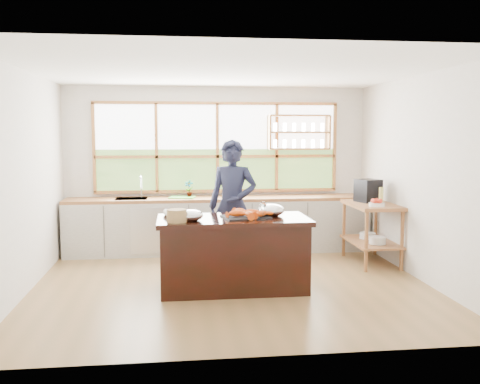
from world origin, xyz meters
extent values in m
plane|color=olive|center=(0.00, 0.00, 0.00)|extent=(5.00, 5.00, 0.00)
cube|color=silver|center=(0.00, 2.25, 1.35)|extent=(5.00, 0.02, 2.70)
cube|color=silver|center=(0.00, -2.25, 1.35)|extent=(5.00, 0.02, 2.70)
cube|color=silver|center=(-2.50, 0.00, 1.35)|extent=(0.02, 4.50, 2.70)
cube|color=silver|center=(2.50, 0.00, 1.35)|extent=(0.02, 4.50, 2.70)
cube|color=white|center=(0.00, 0.00, 2.70)|extent=(5.00, 4.50, 0.02)
cube|color=#AE6136|center=(0.00, 2.22, 1.70)|extent=(4.05, 0.06, 1.50)
cube|color=white|center=(0.00, 2.24, 2.05)|extent=(3.98, 0.01, 0.75)
cube|color=#2F5C23|center=(0.00, 2.24, 1.32)|extent=(3.98, 0.01, 0.70)
cube|color=#AE6136|center=(1.35, 2.11, 2.23)|extent=(1.00, 0.28, 0.03)
cube|color=#AE6136|center=(1.35, 2.11, 1.95)|extent=(1.00, 0.28, 0.03)
cube|color=#AE6136|center=(1.35, 2.11, 1.67)|extent=(1.00, 0.28, 0.03)
cube|color=#AE6136|center=(0.85, 2.11, 1.95)|extent=(0.03, 0.28, 0.55)
cube|color=#AE6136|center=(1.85, 2.11, 1.95)|extent=(0.03, 0.28, 0.55)
cube|color=beige|center=(0.00, 1.94, 0.42)|extent=(4.90, 0.62, 0.85)
cube|color=silver|center=(-1.10, 1.62, 0.43)|extent=(0.60, 0.01, 0.72)
cube|color=brown|center=(0.00, 1.94, 0.88)|extent=(4.90, 0.62, 0.05)
cube|color=silver|center=(-1.40, 1.94, 0.82)|extent=(0.50, 0.42, 0.16)
cube|color=brown|center=(2.45, 0.40, 0.45)|extent=(0.04, 0.04, 0.90)
cube|color=brown|center=(2.45, 1.40, 0.45)|extent=(0.04, 0.04, 0.90)
cube|color=brown|center=(1.93, 0.40, 0.45)|extent=(0.04, 0.04, 0.90)
cube|color=brown|center=(1.93, 1.40, 0.45)|extent=(0.04, 0.04, 0.90)
cube|color=brown|center=(2.19, 0.90, 0.32)|extent=(0.62, 1.10, 0.03)
cube|color=brown|center=(2.19, 0.90, 0.88)|extent=(0.62, 1.10, 0.05)
cylinder|color=silver|center=(2.19, 0.65, 0.39)|extent=(0.24, 0.24, 0.11)
cylinder|color=silver|center=(2.19, 1.05, 0.38)|extent=(0.24, 0.24, 0.09)
cube|color=black|center=(0.00, -0.20, 0.42)|extent=(1.77, 0.82, 0.84)
cube|color=black|center=(0.00, -0.20, 0.87)|extent=(1.85, 0.90, 0.06)
imported|color=#181C33|center=(0.09, 0.68, 0.92)|extent=(0.77, 0.62, 1.85)
imported|color=slate|center=(-0.48, 2.00, 1.04)|extent=(0.17, 0.14, 0.28)
cube|color=green|center=(-0.59, 1.94, 0.91)|extent=(0.45, 0.38, 0.01)
cube|color=black|center=(2.19, 1.08, 1.07)|extent=(0.39, 0.40, 0.34)
cylinder|color=#B7B95B|center=(2.24, 0.68, 1.03)|extent=(0.08, 0.08, 0.26)
cylinder|color=silver|center=(2.14, 0.59, 0.93)|extent=(0.22, 0.22, 0.05)
sphere|color=red|center=(2.19, 0.59, 0.97)|extent=(0.07, 0.07, 0.07)
sphere|color=red|center=(2.16, 0.64, 0.97)|extent=(0.07, 0.07, 0.07)
sphere|color=red|center=(2.10, 0.62, 0.97)|extent=(0.07, 0.07, 0.07)
sphere|color=red|center=(2.10, 0.56, 0.97)|extent=(0.07, 0.07, 0.07)
sphere|color=red|center=(2.16, 0.54, 0.97)|extent=(0.07, 0.07, 0.07)
cube|color=black|center=(0.16, -0.20, 0.91)|extent=(0.62, 0.50, 0.02)
ellipsoid|color=#DF440A|center=(0.04, -0.25, 0.96)|extent=(0.23, 0.15, 0.08)
ellipsoid|color=#DF440A|center=(0.24, -0.18, 0.96)|extent=(0.23, 0.14, 0.08)
ellipsoid|color=#DF440A|center=(0.34, -0.30, 0.96)|extent=(0.21, 0.21, 0.08)
ellipsoid|color=#DF440A|center=(0.11, -0.08, 0.96)|extent=(0.18, 0.23, 0.08)
ellipsoid|color=#DF440A|center=(0.18, -0.34, 0.96)|extent=(0.11, 0.22, 0.08)
ellipsoid|color=silver|center=(-0.52, -0.35, 0.96)|extent=(0.29, 0.29, 0.14)
ellipsoid|color=silver|center=(0.49, -0.09, 0.97)|extent=(0.33, 0.33, 0.16)
cylinder|color=silver|center=(0.34, -0.42, 0.90)|extent=(0.06, 0.06, 0.01)
cylinder|color=silver|center=(0.34, -0.42, 0.97)|extent=(0.01, 0.01, 0.13)
ellipsoid|color=silver|center=(0.34, -0.42, 1.07)|extent=(0.08, 0.08, 0.10)
cylinder|color=#A07C45|center=(-0.69, -0.44, 0.97)|extent=(0.23, 0.23, 0.15)
cylinder|color=silver|center=(-0.79, -0.02, 0.94)|extent=(0.13, 0.31, 0.08)
camera|label=1|loc=(-0.70, -6.65, 1.93)|focal=40.00mm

